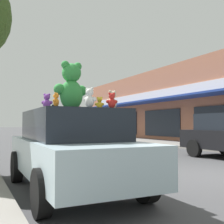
# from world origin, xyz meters

# --- Properties ---
(ground_plane) EXTENTS (260.00, 260.00, 0.00)m
(ground_plane) POSITION_xyz_m (0.00, 0.00, 0.00)
(ground_plane) COLOR #424244
(plush_art_car) EXTENTS (1.95, 4.31, 1.56)m
(plush_art_car) POSITION_xyz_m (-3.60, 0.07, 0.82)
(plush_art_car) COLOR #ADC6D1
(plush_art_car) RESTS_ON ground_plane
(teddy_bear_giant) EXTENTS (0.71, 0.46, 0.95)m
(teddy_bear_giant) POSITION_xyz_m (-3.63, -0.00, 2.02)
(teddy_bear_giant) COLOR green
(teddy_bear_giant) RESTS_ON plush_art_car
(teddy_bear_orange) EXTENTS (0.14, 0.16, 0.22)m
(teddy_bear_orange) POSITION_xyz_m (-4.19, -0.95, 1.67)
(teddy_bear_orange) COLOR orange
(teddy_bear_orange) RESTS_ON plush_art_car
(teddy_bear_purple) EXTENTS (0.21, 0.17, 0.28)m
(teddy_bear_purple) POSITION_xyz_m (-4.15, -0.20, 1.70)
(teddy_bear_purple) COLOR purple
(teddy_bear_purple) RESTS_ON plush_art_car
(teddy_bear_pink) EXTENTS (0.18, 0.18, 0.27)m
(teddy_bear_pink) POSITION_xyz_m (-3.22, 0.84, 1.69)
(teddy_bear_pink) COLOR pink
(teddy_bear_pink) RESTS_ON plush_art_car
(teddy_bear_cream) EXTENTS (0.27, 0.18, 0.36)m
(teddy_bear_cream) POSITION_xyz_m (-3.02, -0.56, 1.74)
(teddy_bear_cream) COLOR beige
(teddy_bear_cream) RESTS_ON plush_art_car
(teddy_bear_yellow) EXTENTS (0.18, 0.13, 0.23)m
(teddy_bear_yellow) POSITION_xyz_m (-3.26, -0.51, 1.68)
(teddy_bear_yellow) COLOR yellow
(teddy_bear_yellow) RESTS_ON plush_art_car
(teddy_bear_red) EXTENTS (0.20, 0.14, 0.27)m
(teddy_bear_red) POSITION_xyz_m (-3.24, -0.97, 1.69)
(teddy_bear_red) COLOR red
(teddy_bear_red) RESTS_ON plush_art_car
(teddy_bear_white) EXTENTS (0.21, 0.24, 0.33)m
(teddy_bear_white) POSITION_xyz_m (-3.63, -0.93, 1.72)
(teddy_bear_white) COLOR white
(teddy_bear_white) RESTS_ON plush_art_car
(teddy_bear_black) EXTENTS (0.17, 0.14, 0.22)m
(teddy_bear_black) POSITION_xyz_m (-3.87, 0.28, 1.67)
(teddy_bear_black) COLOR black
(teddy_bear_black) RESTS_ON plush_art_car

